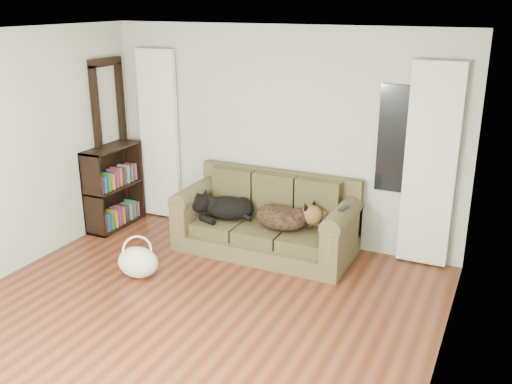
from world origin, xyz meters
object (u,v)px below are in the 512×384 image
at_px(dog_shepherd, 285,217).
at_px(tote_bag, 138,263).
at_px(dog_black_lab, 225,208).
at_px(bookshelf, 114,189).
at_px(sofa, 265,216).

distance_m(dog_shepherd, tote_bag, 1.73).
distance_m(dog_black_lab, tote_bag, 1.29).
relative_size(dog_black_lab, bookshelf, 0.59).
xyz_separation_m(dog_black_lab, bookshelf, (-1.62, -0.06, 0.02)).
bearing_deg(sofa, dog_shepherd, -7.70).
height_order(tote_bag, bookshelf, bookshelf).
relative_size(dog_black_lab, tote_bag, 1.37).
bearing_deg(dog_shepherd, bookshelf, 8.78).
bearing_deg(dog_shepherd, tote_bag, 50.42).
xyz_separation_m(dog_shepherd, tote_bag, (-1.24, -1.15, -0.33)).
distance_m(sofa, tote_bag, 1.57).
bearing_deg(dog_shepherd, sofa, -0.22).
bearing_deg(tote_bag, dog_shepherd, 42.93).
relative_size(dog_shepherd, tote_bag, 1.41).
xyz_separation_m(sofa, tote_bag, (-0.98, -1.19, -0.29)).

